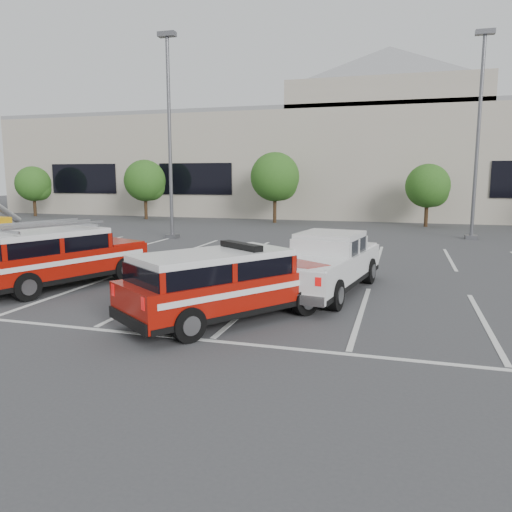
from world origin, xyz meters
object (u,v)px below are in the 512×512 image
(convention_building, at_px, (364,158))
(tree_left, at_px, (146,182))
(fire_chief_suv, at_px, (227,289))
(ladder_suv, at_px, (58,261))
(white_pickup, at_px, (325,269))
(tree_mid_left, at_px, (276,179))
(tree_mid_right, at_px, (429,187))
(tree_far_left, at_px, (35,185))
(light_pole_mid, at_px, (478,136))
(light_pole_left, at_px, (170,137))

(convention_building, bearing_deg, tree_left, -146.95)
(fire_chief_suv, height_order, ladder_suv, ladder_suv)
(white_pickup, bearing_deg, tree_mid_left, 117.43)
(tree_mid_right, bearing_deg, tree_left, 180.00)
(convention_building, distance_m, tree_far_left, 27.03)
(ladder_suv, bearing_deg, light_pole_mid, 71.32)
(fire_chief_suv, xyz_separation_m, white_pickup, (1.72, 3.35, -0.05))
(ladder_suv, bearing_deg, light_pole_left, 120.91)
(ladder_suv, bearing_deg, white_pickup, 32.85)
(tree_mid_right, relative_size, light_pole_mid, 0.39)
(light_pole_left, xyz_separation_m, ladder_suv, (1.94, -11.54, -4.42))
(fire_chief_suv, bearing_deg, tree_mid_right, 113.06)
(tree_left, distance_m, tree_mid_right, 20.00)
(tree_far_left, relative_size, light_pole_left, 0.39)
(tree_far_left, distance_m, ladder_suv, 28.71)
(light_pole_mid, height_order, ladder_suv, light_pole_mid)
(convention_building, xyz_separation_m, white_pickup, (1.35, -29.86, -4.06))
(tree_left, distance_m, fire_chief_suv, 27.72)
(tree_mid_right, relative_size, light_pole_left, 0.39)
(light_pole_mid, xyz_separation_m, white_pickup, (-5.47, -14.00, -4.53))
(light_pole_left, height_order, ladder_suv, light_pole_left)
(convention_building, distance_m, ladder_suv, 32.26)
(tree_mid_right, height_order, light_pole_mid, light_pole_mid)
(light_pole_mid, distance_m, white_pickup, 15.70)
(convention_building, height_order, white_pickup, convention_building)
(tree_left, bearing_deg, light_pole_left, -55.48)
(tree_far_left, distance_m, tree_mid_right, 30.00)
(tree_left, relative_size, white_pickup, 0.79)
(tree_mid_left, xyz_separation_m, white_pickup, (6.44, -20.04, -2.39))
(tree_left, distance_m, light_pole_mid, 22.86)
(light_pole_mid, bearing_deg, white_pickup, -111.35)
(tree_mid_right, bearing_deg, light_pole_left, -142.50)
(ladder_suv, bearing_deg, fire_chief_suv, 4.24)
(convention_building, xyz_separation_m, tree_left, (-15.09, -9.82, -1.95))
(convention_building, relative_size, tree_far_left, 15.04)
(white_pickup, xyz_separation_m, ladder_suv, (-7.59, -1.54, 0.11))
(light_pole_left, bearing_deg, ladder_suv, -80.44)
(fire_chief_suv, relative_size, white_pickup, 0.90)
(convention_building, relative_size, light_pole_mid, 5.86)
(convention_building, bearing_deg, light_pole_mid, -66.74)
(tree_left, height_order, tree_mid_left, tree_mid_left)
(convention_building, relative_size, ladder_suv, 11.50)
(tree_far_left, xyz_separation_m, tree_mid_right, (30.00, 0.00, 0.00))
(tree_mid_right, xyz_separation_m, white_pickup, (-3.56, -20.04, -1.85))
(light_pole_mid, xyz_separation_m, fire_chief_suv, (-7.19, -17.35, -4.48))
(light_pole_left, distance_m, white_pickup, 14.54)
(tree_far_left, distance_m, white_pickup, 33.23)
(tree_far_left, height_order, ladder_suv, tree_far_left)
(light_pole_left, bearing_deg, tree_far_left, 149.29)
(light_pole_mid, xyz_separation_m, ladder_suv, (-13.06, -15.54, -4.42))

